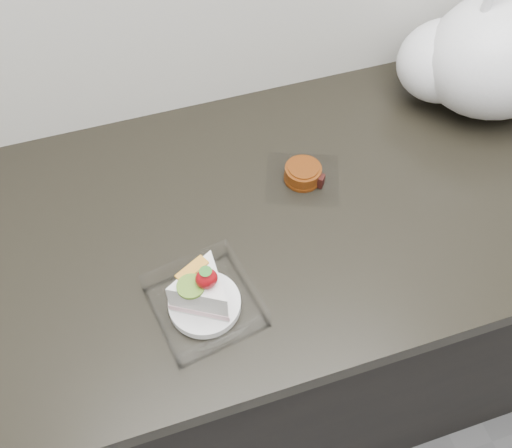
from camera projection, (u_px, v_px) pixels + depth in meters
counter at (277, 319)px, 1.39m from camera, size 2.04×0.64×0.90m
cake_tray at (204, 298)px, 0.88m from camera, size 0.18×0.18×0.12m
mooncake_wrap at (303, 175)px, 1.06m from camera, size 0.17×0.17×0.03m
plastic_bag at (494, 54)px, 1.10m from camera, size 0.40×0.32×0.30m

